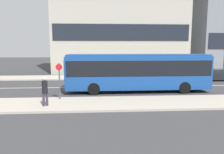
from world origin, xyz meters
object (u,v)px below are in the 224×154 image
(city_bus, at_px, (137,70))
(pedestrian_near_stop, at_px, (45,89))
(parked_car_0, at_px, (216,75))
(bus_stop_sign, at_px, (59,78))

(city_bus, bearing_deg, pedestrian_near_stop, -144.07)
(parked_car_0, distance_m, pedestrian_near_stop, 19.34)
(parked_car_0, height_order, bus_stop_sign, bus_stop_sign)
(parked_car_0, height_order, pedestrian_near_stop, pedestrian_near_stop)
(pedestrian_near_stop, bearing_deg, bus_stop_sign, 50.03)
(city_bus, relative_size, parked_car_0, 2.89)
(city_bus, bearing_deg, parked_car_0, 29.34)
(parked_car_0, bearing_deg, bus_stop_sign, -152.64)
(pedestrian_near_stop, bearing_deg, parked_car_0, 9.05)
(city_bus, relative_size, pedestrian_near_stop, 6.55)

